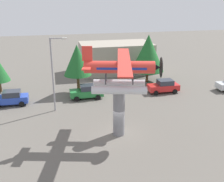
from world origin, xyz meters
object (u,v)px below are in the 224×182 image
(floatplane_monument, at_px, (121,72))
(car_mid_green, at_px, (87,92))
(display_pedestal, at_px, (119,113))
(storefront_building, at_px, (116,57))
(streetlight_primary, at_px, (54,70))
(tree_east, at_px, (77,60))
(car_near_blue, at_px, (11,98))
(car_far_red, at_px, (164,86))
(tree_center_back, at_px, (148,53))

(floatplane_monument, relative_size, car_mid_green, 2.47)
(display_pedestal, relative_size, floatplane_monument, 0.43)
(car_mid_green, xyz_separation_m, storefront_building, (6.54, 11.76, 1.57))
(floatplane_monument, relative_size, streetlight_primary, 1.24)
(streetlight_primary, distance_m, tree_east, 6.17)
(floatplane_monument, relative_size, car_near_blue, 2.47)
(floatplane_monument, height_order, tree_east, floatplane_monument)
(car_far_red, bearing_deg, storefront_building, -71.69)
(car_far_red, bearing_deg, tree_center_back, -83.23)
(floatplane_monument, height_order, tree_center_back, floatplane_monument)
(storefront_building, bearing_deg, tree_center_back, -63.94)
(floatplane_monument, bearing_deg, tree_center_back, 75.98)
(display_pedestal, height_order, tree_east, tree_east)
(display_pedestal, height_order, car_far_red, display_pedestal)
(floatplane_monument, bearing_deg, streetlight_primary, 142.83)
(car_mid_green, distance_m, storefront_building, 13.55)
(tree_east, bearing_deg, floatplane_monument, -77.78)
(car_mid_green, relative_size, storefront_building, 0.35)
(display_pedestal, relative_size, streetlight_primary, 0.53)
(car_near_blue, xyz_separation_m, car_far_red, (19.73, 0.23, 0.00))
(streetlight_primary, distance_m, tree_center_back, 16.03)
(display_pedestal, height_order, car_near_blue, display_pedestal)
(floatplane_monument, bearing_deg, car_far_red, 63.52)
(streetlight_primary, xyz_separation_m, storefront_building, (10.47, 14.96, -2.37))
(streetlight_primary, bearing_deg, floatplane_monument, -50.94)
(car_near_blue, xyz_separation_m, tree_east, (8.40, 2.46, 3.66))
(car_mid_green, distance_m, streetlight_primary, 6.41)
(storefront_building, height_order, tree_east, tree_east)
(car_mid_green, xyz_separation_m, car_far_red, (10.46, -0.06, 0.00))
(car_near_blue, bearing_deg, floatplane_monument, 138.04)
(tree_east, relative_size, tree_center_back, 0.92)
(tree_east, bearing_deg, streetlight_primary, -119.65)
(car_near_blue, height_order, car_mid_green, same)
(car_near_blue, bearing_deg, display_pedestal, 137.80)
(floatplane_monument, bearing_deg, storefront_building, 91.66)
(floatplane_monument, height_order, car_mid_green, floatplane_monument)
(streetlight_primary, height_order, tree_east, streetlight_primary)
(streetlight_primary, xyz_separation_m, tree_east, (3.05, 5.36, -0.27))
(floatplane_monument, distance_m, car_mid_green, 11.67)
(car_far_red, bearing_deg, floatplane_monument, 49.76)
(car_near_blue, relative_size, car_mid_green, 1.00)
(display_pedestal, height_order, floatplane_monument, floatplane_monument)
(display_pedestal, height_order, storefront_building, storefront_building)
(car_mid_green, bearing_deg, display_pedestal, 99.39)
(floatplane_monument, distance_m, tree_center_back, 17.33)
(storefront_building, bearing_deg, streetlight_primary, -124.98)
(tree_center_back, bearing_deg, car_far_red, -83.23)
(tree_east, xyz_separation_m, tree_center_back, (10.73, 2.82, -0.09))
(car_far_red, xyz_separation_m, streetlight_primary, (-14.38, -3.13, 3.94))
(tree_center_back, bearing_deg, tree_east, -165.26)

